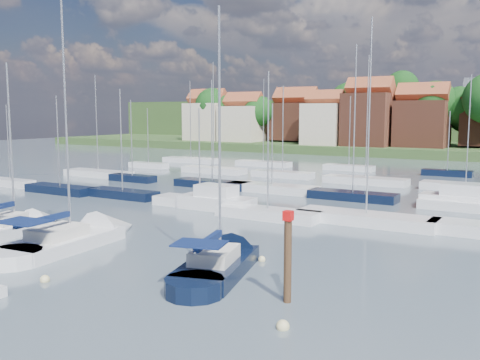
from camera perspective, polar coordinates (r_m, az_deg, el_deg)
The scene contains 10 objects.
ground at distance 63.64m, azimuth 11.50°, elevation -0.75°, with size 260.00×260.00×0.00m, color #3F4C55.
sailboat_left at distance 42.24m, azimuth -22.39°, elevation -4.66°, with size 4.51×9.88×13.10m.
sailboat_centre at distance 37.31m, azimuth -16.41°, elevation -5.94°, with size 4.38×12.93×17.19m.
sailboat_navy at distance 30.25m, azimuth -1.67°, elevation -8.70°, with size 5.68×11.40×15.30m.
timber_piling at distance 24.85m, azimuth 5.09°, elevation -10.27°, with size 0.40×0.40×6.51m.
buoy_d at distance 29.74m, azimuth -20.08°, elevation -10.14°, with size 0.50×0.50×0.50m, color beige.
buoy_e at distance 31.67m, azimuth 2.35°, elevation -8.64°, with size 0.43×0.43×0.43m, color beige.
buoy_f at distance 22.37m, azimuth 4.58°, elevation -15.54°, with size 0.55×0.55×0.55m, color beige.
marina_field at distance 58.43m, azimuth 11.70°, elevation -1.03°, with size 79.62×41.41×15.93m.
far_shore_town at distance 153.38m, azimuth 23.99°, elevation 5.07°, with size 212.46×90.00×22.27m.
Camera 1 is at (20.77, -19.54, 8.64)m, focal length 40.00 mm.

